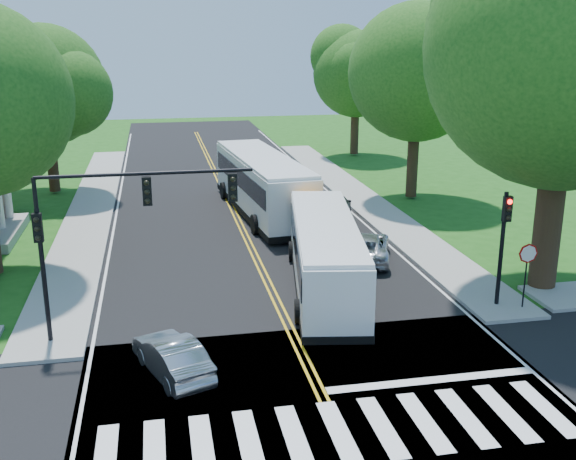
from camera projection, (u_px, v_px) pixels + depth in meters
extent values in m
plane|color=#1A4E13|center=(334.00, 422.00, 18.28)|extent=(140.00, 140.00, 0.00)
cube|color=black|center=(245.00, 235.00, 35.22)|extent=(14.00, 96.00, 0.01)
cube|color=black|center=(334.00, 421.00, 18.28)|extent=(60.00, 12.00, 0.01)
cube|color=gold|center=(236.00, 215.00, 38.99)|extent=(0.36, 70.00, 0.01)
cube|color=silver|center=(115.00, 221.00, 37.71)|extent=(0.12, 70.00, 0.01)
cube|color=silver|center=(349.00, 209.00, 40.26)|extent=(0.12, 70.00, 0.01)
cube|color=silver|center=(339.00, 431.00, 17.80)|extent=(12.60, 3.00, 0.01)
cube|color=silver|center=(432.00, 380.00, 20.44)|extent=(6.60, 0.40, 0.01)
cube|color=gray|center=(92.00, 209.00, 40.24)|extent=(2.60, 40.00, 0.15)
cube|color=gray|center=(358.00, 196.00, 43.35)|extent=(2.60, 40.00, 0.15)
cylinder|color=black|center=(549.00, 215.00, 26.99)|extent=(1.10, 1.10, 6.00)
sphere|color=#3C7522|center=(568.00, 47.00, 25.16)|extent=(10.80, 10.80, 10.80)
cylinder|color=black|center=(52.00, 158.00, 43.80)|extent=(0.70, 0.70, 4.40)
sphere|color=#3C7522|center=(45.00, 85.00, 42.49)|extent=(7.60, 7.60, 7.60)
cylinder|color=black|center=(413.00, 157.00, 42.28)|extent=(0.70, 0.70, 5.00)
sphere|color=#3C7522|center=(417.00, 72.00, 40.81)|extent=(8.40, 8.40, 8.40)
cylinder|color=black|center=(355.00, 128.00, 57.62)|extent=(0.70, 0.70, 4.40)
sphere|color=#3C7522|center=(356.00, 74.00, 56.34)|extent=(7.20, 7.20, 7.20)
cube|color=gray|center=(1.00, 233.00, 34.72)|extent=(1.80, 6.00, 0.50)
cylinder|color=silver|center=(6.00, 189.00, 36.27)|extent=(0.50, 0.50, 4.20)
cylinder|color=black|center=(44.00, 276.00, 22.18)|extent=(0.16, 0.16, 4.60)
cube|color=black|center=(38.00, 228.00, 21.56)|extent=(0.30, 0.22, 0.95)
sphere|color=black|center=(36.00, 220.00, 21.34)|extent=(0.18, 0.18, 0.18)
cylinder|color=black|center=(146.00, 174.00, 21.91)|extent=(7.00, 0.12, 0.12)
cube|color=black|center=(147.00, 191.00, 21.92)|extent=(0.30, 0.22, 0.95)
cube|color=black|center=(233.00, 187.00, 22.44)|extent=(0.30, 0.22, 0.95)
cylinder|color=black|center=(501.00, 249.00, 25.27)|extent=(0.16, 0.16, 4.40)
cube|color=black|center=(507.00, 209.00, 24.68)|extent=(0.30, 0.22, 0.95)
sphere|color=#FF0A05|center=(510.00, 202.00, 24.47)|extent=(0.18, 0.18, 0.18)
cylinder|color=black|center=(525.00, 280.00, 25.26)|extent=(0.06, 0.06, 2.20)
cylinder|color=#A50A07|center=(528.00, 253.00, 24.94)|extent=(0.76, 0.04, 0.76)
cube|color=silver|center=(325.00, 255.00, 27.37)|extent=(4.20, 11.30, 2.58)
cube|color=black|center=(325.00, 244.00, 27.24)|extent=(4.14, 10.55, 0.89)
cube|color=black|center=(316.00, 212.00, 32.63)|extent=(2.28, 0.48, 1.50)
cube|color=orange|center=(316.00, 196.00, 32.39)|extent=(1.59, 0.36, 0.30)
cube|color=black|center=(325.00, 282.00, 27.69)|extent=(4.26, 11.41, 0.28)
cube|color=silver|center=(326.00, 224.00, 27.00)|extent=(4.09, 10.96, 0.21)
cylinder|color=black|center=(345.00, 251.00, 31.19)|extent=(0.45, 0.94, 0.90)
cylinder|color=black|center=(292.00, 251.00, 31.12)|extent=(0.45, 0.94, 0.90)
cylinder|color=black|center=(366.00, 310.00, 24.45)|extent=(0.45, 0.94, 0.90)
cylinder|color=black|center=(299.00, 311.00, 24.38)|extent=(0.45, 0.94, 0.90)
cube|color=silver|center=(263.00, 185.00, 38.92)|extent=(4.03, 13.17, 3.02)
cube|color=black|center=(262.00, 176.00, 38.77)|extent=(4.01, 12.27, 1.04)
cube|color=black|center=(238.00, 159.00, 44.82)|extent=(2.69, 0.36, 1.76)
cube|color=orange|center=(237.00, 144.00, 44.54)|extent=(1.87, 0.28, 0.35)
cube|color=black|center=(263.00, 207.00, 39.30)|extent=(4.09, 13.27, 0.33)
cube|color=silver|center=(262.00, 158.00, 38.48)|extent=(3.94, 12.78, 0.24)
cylinder|color=black|center=(267.00, 188.00, 43.58)|extent=(0.45, 1.08, 1.05)
cylinder|color=black|center=(224.00, 190.00, 42.79)|extent=(0.45, 1.08, 1.05)
cylinder|color=black|center=(307.00, 220.00, 36.01)|extent=(0.45, 1.08, 1.05)
cylinder|color=black|center=(255.00, 224.00, 35.22)|extent=(0.45, 1.08, 1.05)
imported|color=#A4A7AB|center=(172.00, 356.00, 20.62)|extent=(2.53, 3.95, 1.23)
imported|color=#B8BBC0|center=(366.00, 246.00, 31.21)|extent=(3.47, 5.01, 1.27)
imported|color=black|center=(334.00, 208.00, 37.88)|extent=(3.22, 5.22, 1.41)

